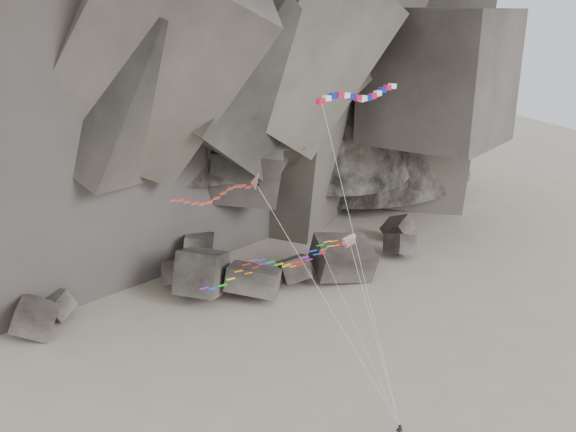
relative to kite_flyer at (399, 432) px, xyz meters
name	(u,v)px	position (x,y,z in m)	size (l,w,h in m)	color
ground	(329,421)	(-4.78, 5.43, -1.13)	(260.00, 260.00, 0.00)	gray
boulder_field	(243,274)	(-2.33, 37.47, 1.05)	(67.70, 19.55, 8.23)	#47423F
kite_flyer	(399,432)	(0.00, 0.00, 0.00)	(0.79, 0.53, 2.26)	black
delta_kite	(210,195)	(-15.33, 8.67, 23.54)	(19.29, 9.94, 24.39)	red
banner_kite	(359,98)	(-2.26, 6.21, 31.47)	(9.50, 8.16, 31.55)	red
parafoil_kite	(274,263)	(-11.52, 3.56, 18.58)	(18.76, 4.68, 18.92)	#F2ED0D
pennant_kite	(335,280)	(-4.47, 5.67, 14.58)	(5.60, 6.81, 16.70)	red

